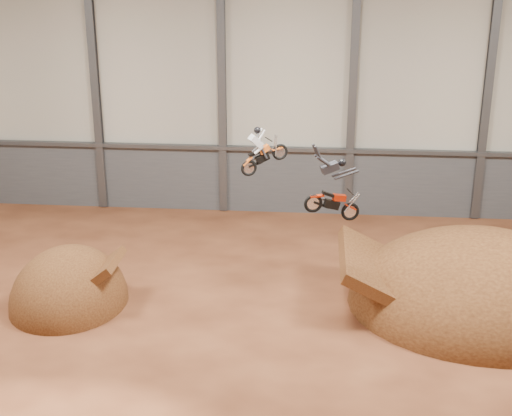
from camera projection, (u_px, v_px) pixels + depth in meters
The scene contains 12 objects.
floor at pixel (263, 359), 24.69m from camera, with size 40.00×40.00×0.00m, color #502615.
back_wall at pixel (287, 82), 36.34m from camera, with size 40.00×0.10×14.00m, color beige.
lower_band_back at pixel (286, 181), 38.04m from camera, with size 39.80×0.18×3.50m, color #4A4C51.
steel_rail at pixel (286, 149), 37.29m from camera, with size 39.80×0.35×0.20m, color #47494F.
steel_column_1 at pixel (95, 80), 37.01m from camera, with size 0.40×0.36×13.90m, color #47494F.
steel_column_2 at pixel (222, 82), 36.44m from camera, with size 0.40×0.36×13.90m, color #47494F.
steel_column_3 at pixel (353, 84), 35.87m from camera, with size 0.40×0.36×13.90m, color #47494F.
steel_column_4 at pixel (488, 86), 35.31m from camera, with size 0.40×0.36×13.90m, color #47494F.
takeoff_ramp at pixel (70, 303), 28.66m from camera, with size 4.62×5.33×4.62m, color #3F210F.
landing_ramp at pixel (478, 306), 28.40m from camera, with size 10.37×9.18×5.98m, color #3F210F.
fmx_rider_a at pixel (267, 144), 27.00m from camera, with size 1.98×0.76×1.79m, color orange, non-canonical shape.
fmx_rider_b at pixel (330, 184), 24.80m from camera, with size 2.76×0.79×2.37m, color red, non-canonical shape.
Camera 1 is at (1.70, -21.35, 13.37)m, focal length 50.00 mm.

